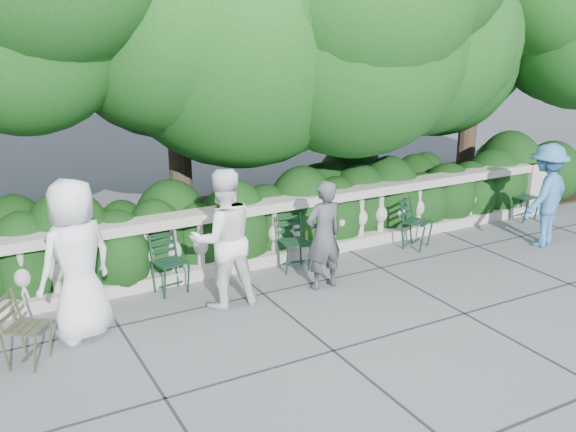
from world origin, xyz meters
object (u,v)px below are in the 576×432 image
person_businessman (76,260)px  chair_c (177,296)px  chair_d (424,249)px  person_woman_grey (324,235)px  chair_weathered (43,364)px  chair_f (529,222)px  person_casual_man (223,239)px  person_older_blue (546,195)px  chair_e (298,273)px

person_businessman → chair_c: bearing=178.6°
chair_d → person_woman_grey: size_ratio=0.54×
chair_d → chair_weathered: same height
chair_f → chair_weathered: (-8.78, -1.05, 0.00)m
person_businessman → person_woman_grey: person_businessman is taller
chair_c → person_casual_man: person_casual_man is taller
chair_weathered → person_casual_man: (2.38, 0.46, 0.92)m
chair_d → person_older_blue: size_ratio=0.49×
chair_d → person_casual_man: (-3.71, -0.38, 0.92)m
person_woman_grey → person_businessman: bearing=-5.5°
chair_d → chair_e: (-2.33, 0.10, 0.00)m
chair_e → person_woman_grey: (0.05, -0.63, 0.77)m
person_businessman → chair_e: bearing=164.6°
chair_e → chair_f: (5.02, 0.10, 0.00)m
chair_d → person_woman_grey: (-2.28, -0.53, 0.77)m
chair_e → person_older_blue: 4.36m
person_businessman → chair_f: bearing=160.2°
person_businessman → person_older_blue: bearing=153.1°
person_casual_man → person_older_blue: size_ratio=1.08×
chair_weathered → person_older_blue: size_ratio=0.49×
chair_e → person_woman_grey: bearing=-79.1°
person_woman_grey → chair_f: bearing=-174.5°
chair_weathered → person_businessman: person_businessman is taller
chair_c → person_woman_grey: bearing=-29.8°
chair_d → chair_f: size_ratio=1.00×
person_older_blue → person_woman_grey: bearing=-18.0°
person_woman_grey → chair_e: bearing=-88.3°
chair_e → person_casual_man: 1.73m
chair_f → person_older_blue: person_older_blue is taller
person_businessman → person_casual_man: bearing=155.9°
chair_f → person_woman_grey: size_ratio=0.54×
person_woman_grey → chair_weathered: bearing=1.8°
person_woman_grey → person_casual_man: size_ratio=0.84×
chair_weathered → person_businessman: bearing=-14.0°
chair_e → person_businessman: size_ratio=0.43×
chair_f → person_older_blue: 1.54m
chair_c → chair_d: size_ratio=1.00×
chair_c → chair_e: 1.86m
chair_c → person_older_blue: size_ratio=0.49×
person_woman_grey → person_casual_man: person_casual_man is taller
chair_c → chair_f: 6.88m
chair_f → chair_weathered: bearing=179.8°
chair_f → person_casual_man: (-6.40, -0.59, 0.92)m
chair_c → person_businessman: bearing=-166.8°
chair_d → person_casual_man: bearing=156.7°
person_businessman → person_woman_grey: size_ratio=1.25×
person_businessman → person_older_blue: 7.42m
person_woman_grey → person_older_blue: bearing=173.8°
chair_c → chair_f: same height
chair_f → chair_weathered: same height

